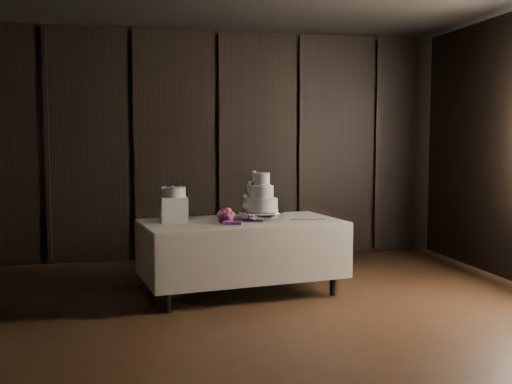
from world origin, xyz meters
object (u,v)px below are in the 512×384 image
object	(u,v)px
cake_stand	(262,215)
bouquet	(226,217)
wedding_cake	(259,196)
display_table	(242,254)
box_pedestal	(174,209)
small_cake	(174,192)

from	to	relation	value
cake_stand	bouquet	world-z (taller)	bouquet
cake_stand	bouquet	size ratio (longest dim) A/B	1.26
wedding_cake	display_table	bearing A→B (deg)	-155.98
bouquet	box_pedestal	world-z (taller)	box_pedestal
cake_stand	small_cake	bearing A→B (deg)	179.40
cake_stand	small_cake	world-z (taller)	small_cake
wedding_cake	small_cake	world-z (taller)	wedding_cake
cake_stand	wedding_cake	bearing A→B (deg)	-150.26
display_table	cake_stand	xyz separation A→B (m)	(0.22, 0.04, 0.39)
wedding_cake	box_pedestal	size ratio (longest dim) A/B	1.51
cake_stand	wedding_cake	size ratio (longest dim) A/B	1.24
display_table	bouquet	distance (m)	0.46
cake_stand	box_pedestal	world-z (taller)	box_pedestal
wedding_cake	box_pedestal	bearing A→B (deg)	-164.94
display_table	small_cake	world-z (taller)	small_cake
display_table	box_pedestal	world-z (taller)	box_pedestal
box_pedestal	small_cake	world-z (taller)	small_cake
small_cake	wedding_cake	bearing A→B (deg)	-1.70
display_table	box_pedestal	size ratio (longest dim) A/B	8.20
bouquet	small_cake	bearing A→B (deg)	160.16
wedding_cake	bouquet	world-z (taller)	wedding_cake
wedding_cake	bouquet	size ratio (longest dim) A/B	1.02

